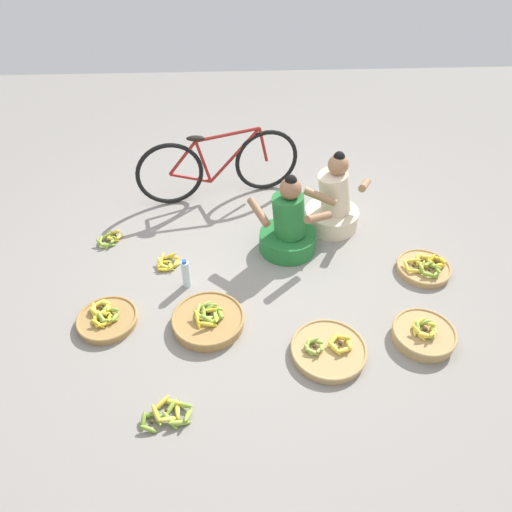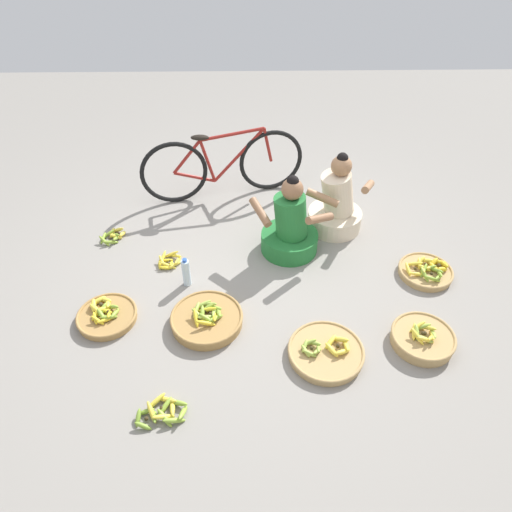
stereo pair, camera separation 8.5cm
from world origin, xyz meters
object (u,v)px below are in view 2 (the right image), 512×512
object	(u,v)px
banana_basket_mid_left	(207,319)
vendor_woman_behind	(336,205)
banana_basket_back_right	(107,315)
loose_bananas_near_bicycle	(163,411)
banana_basket_near_vendor	(423,338)
loose_bananas_back_center	(113,236)
bicycle_leaning	(223,165)
banana_basket_back_left	(326,352)
loose_bananas_front_right	(169,261)
water_bottle	(186,273)
vendor_woman_front	(290,228)
banana_basket_mid_right	(426,271)

from	to	relation	value
banana_basket_mid_left	vendor_woman_behind	bearing A→B (deg)	46.32
banana_basket_back_right	loose_bananas_near_bicycle	world-z (taller)	banana_basket_back_right
banana_basket_near_vendor	loose_bananas_back_center	xyz separation A→B (m)	(-2.59, 1.31, -0.03)
bicycle_leaning	banana_basket_back_left	world-z (taller)	bicycle_leaning
loose_bananas_front_right	water_bottle	xyz separation A→B (m)	(0.19, -0.26, 0.10)
vendor_woman_behind	water_bottle	xyz separation A→B (m)	(-1.37, -0.78, -0.13)
vendor_woman_front	loose_bananas_near_bicycle	world-z (taller)	vendor_woman_front
banana_basket_mid_right	loose_bananas_near_bicycle	size ratio (longest dim) A/B	1.36
vendor_woman_behind	banana_basket_mid_left	distance (m)	1.71
banana_basket_mid_left	loose_bananas_near_bicycle	xyz separation A→B (m)	(-0.24, -0.78, -0.02)
vendor_woman_behind	banana_basket_mid_left	xyz separation A→B (m)	(-1.17, -1.23, -0.21)
banana_basket_back_right	banana_basket_mid_left	world-z (taller)	banana_basket_mid_left
bicycle_leaning	banana_basket_near_vendor	bearing A→B (deg)	-52.89
bicycle_leaning	loose_bananas_near_bicycle	world-z (taller)	bicycle_leaning
bicycle_leaning	banana_basket_mid_left	distance (m)	1.85
banana_basket_back_left	vendor_woman_front	bearing A→B (deg)	98.57
banana_basket_mid_left	loose_bananas_near_bicycle	distance (m)	0.82
loose_bananas_back_center	loose_bananas_front_right	world-z (taller)	loose_bananas_front_right
banana_basket_mid_right	water_bottle	bearing A→B (deg)	-177.81
banana_basket_back_left	water_bottle	size ratio (longest dim) A/B	2.00
banana_basket_back_right	banana_basket_back_left	distance (m)	1.73
vendor_woman_behind	banana_basket_back_left	distance (m)	1.59
bicycle_leaning	vendor_woman_front	bearing A→B (deg)	-55.92
vendor_woman_front	banana_basket_near_vendor	bearing A→B (deg)	-50.55
banana_basket_near_vendor	vendor_woman_front	bearing A→B (deg)	129.45
vendor_woman_front	bicycle_leaning	size ratio (longest dim) A/B	0.47
loose_bananas_front_right	water_bottle	bearing A→B (deg)	-54.35
banana_basket_near_vendor	loose_bananas_near_bicycle	size ratio (longest dim) A/B	1.38
banana_basket_mid_left	loose_bananas_back_center	bearing A→B (deg)	131.52
bicycle_leaning	banana_basket_back_right	bearing A→B (deg)	-116.33
bicycle_leaning	water_bottle	size ratio (longest dim) A/B	5.95
banana_basket_back_left	banana_basket_mid_left	bearing A→B (deg)	160.04
banana_basket_back_left	loose_bananas_near_bicycle	world-z (taller)	banana_basket_back_left
vendor_woman_front	loose_bananas_back_center	distance (m)	1.69
banana_basket_back_left	banana_basket_mid_right	xyz separation A→B (m)	(0.99, 0.85, 0.00)
bicycle_leaning	loose_bananas_front_right	bearing A→B (deg)	-112.58
water_bottle	banana_basket_mid_left	bearing A→B (deg)	-66.43
banana_basket_back_right	banana_basket_back_left	world-z (taller)	banana_basket_back_left
banana_basket_mid_left	water_bottle	bearing A→B (deg)	113.57
banana_basket_back_left	loose_bananas_back_center	world-z (taller)	banana_basket_back_left
bicycle_leaning	banana_basket_mid_right	xyz separation A→B (m)	(1.80, -1.30, -0.32)
vendor_woman_front	bicycle_leaning	xyz separation A→B (m)	(-0.63, 0.93, 0.11)
banana_basket_mid_right	loose_bananas_near_bicycle	world-z (taller)	banana_basket_mid_right
vendor_woman_front	banana_basket_mid_right	size ratio (longest dim) A/B	1.67
banana_basket_mid_left	vendor_woman_front	bearing A→B (deg)	51.68
vendor_woman_front	banana_basket_back_left	world-z (taller)	vendor_woman_front
banana_basket_near_vendor	banana_basket_mid_right	world-z (taller)	banana_basket_near_vendor
vendor_woman_behind	banana_basket_back_right	distance (m)	2.30
vendor_woman_front	loose_bananas_front_right	xyz separation A→B (m)	(-1.09, -0.18, -0.22)
banana_basket_back_left	loose_bananas_front_right	bearing A→B (deg)	140.93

